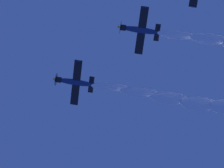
% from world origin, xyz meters
% --- Properties ---
extents(airplane_lead, '(6.81, 7.22, 2.26)m').
position_xyz_m(airplane_lead, '(-4.59, -3.14, 78.02)').
color(airplane_lead, navy).
extents(airplane_left_wingman, '(6.82, 7.22, 2.32)m').
position_xyz_m(airplane_left_wingman, '(-18.43, -0.38, 77.95)').
color(airplane_left_wingman, navy).
extents(smoke_trail_lead, '(27.00, 19.84, 6.32)m').
position_xyz_m(smoke_trail_lead, '(-22.88, -15.99, 74.95)').
color(smoke_trail_lead, white).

